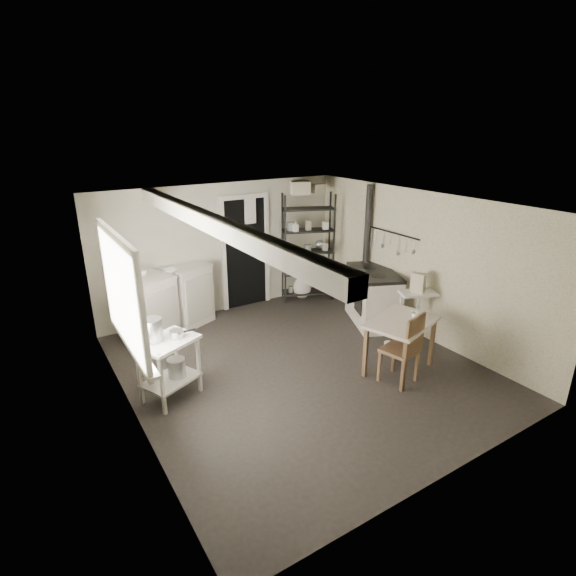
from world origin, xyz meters
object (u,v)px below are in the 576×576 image
base_cabinets (168,304)px  flour_sack (302,287)px  stockpot (152,329)px  work_table (400,346)px  prep_table (170,369)px  chair (400,349)px  shelf_rack (308,251)px  stove (373,298)px

base_cabinets → flour_sack: 2.67m
stockpot → work_table: stockpot is taller
prep_table → flour_sack: (3.28, 1.96, -0.16)m
chair → flour_sack: size_ratio=2.27×
chair → flour_sack: (0.62, 3.19, -0.24)m
prep_table → shelf_rack: shelf_rack is taller
chair → base_cabinets: bearing=109.3°
base_cabinets → work_table: (2.26, -2.98, -0.08)m
base_cabinets → flour_sack: (2.66, 0.02, -0.22)m
stockpot → shelf_rack: 3.97m
shelf_rack → work_table: (-0.50, -2.96, -0.57)m
base_cabinets → stove: 3.43m
chair → stockpot: bearing=141.3°
shelf_rack → flour_sack: shelf_rack is taller
stove → work_table: 1.64m
stove → flour_sack: size_ratio=2.66×
base_cabinets → shelf_rack: (2.75, -0.02, 0.49)m
chair → flour_sack: chair is taller
prep_table → shelf_rack: size_ratio=0.39×
base_cabinets → work_table: size_ratio=1.55×
work_table → flour_sack: 3.03m
stockpot → flour_sack: stockpot is taller
chair → prep_table: bearing=141.7°
base_cabinets → chair: 3.78m
stockpot → shelf_rack: (3.51, 1.84, 0.01)m
stockpot → flour_sack: size_ratio=0.61×
prep_table → chair: (2.67, -1.23, 0.08)m
stockpot → work_table: size_ratio=0.27×
base_cabinets → stove: base_cabinets is taller
base_cabinets → flour_sack: bearing=-21.5°
stockpot → base_cabinets: stockpot is taller
stockpot → shelf_rack: shelf_rack is taller
base_cabinets → shelf_rack: shelf_rack is taller
stove → flour_sack: stove is taller
stove → work_table: stove is taller
base_cabinets → work_table: bearing=-74.7°
stove → flour_sack: 1.63m
base_cabinets → stove: size_ratio=1.32×
stove → prep_table: bearing=-150.5°
base_cabinets → chair: (2.05, -3.17, 0.03)m
flour_sack → stockpot: bearing=-151.3°
flour_sack → chair: bearing=-100.9°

